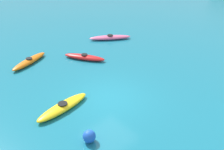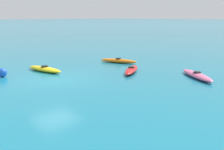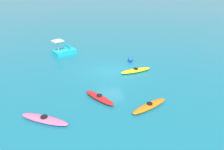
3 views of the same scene
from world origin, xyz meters
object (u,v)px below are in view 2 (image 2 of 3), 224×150
object	(u,v)px
kayak_yellow	(45,69)
buoy_blue	(2,72)
kayak_pink	(197,75)
kayak_red	(131,70)
kayak_orange	(118,61)

from	to	relation	value
kayak_yellow	buoy_blue	bearing A→B (deg)	-7.27
kayak_pink	kayak_red	distance (m)	4.04
kayak_orange	buoy_blue	size ratio (longest dim) A/B	5.53
kayak_pink	kayak_orange	size ratio (longest dim) A/B	1.04
kayak_pink	kayak_yellow	size ratio (longest dim) A/B	1.00
kayak_orange	kayak_red	size ratio (longest dim) A/B	1.10
kayak_pink	kayak_orange	bearing A→B (deg)	-90.36
kayak_orange	buoy_blue	world-z (taller)	buoy_blue
kayak_yellow	buoy_blue	xyz separation A→B (m)	(2.59, -0.33, 0.11)
kayak_red	kayak_pink	bearing A→B (deg)	115.53
kayak_red	buoy_blue	world-z (taller)	buoy_blue
kayak_red	buoy_blue	bearing A→B (deg)	-33.60
kayak_yellow	buoy_blue	distance (m)	2.62
kayak_orange	kayak_yellow	bearing A→B (deg)	-9.79
kayak_orange	kayak_yellow	world-z (taller)	same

